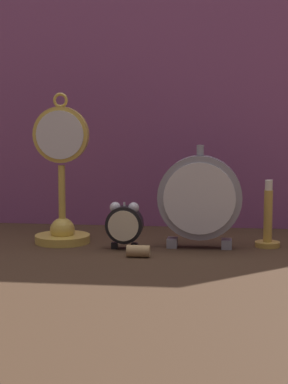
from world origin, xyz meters
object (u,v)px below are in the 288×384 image
object	(u,v)px
pocket_watch_on_stand	(62,191)
wine_cork	(136,251)
brass_candlestick	(268,225)
alarm_clock_twin_bell	(124,223)
mantel_clock_silver	(200,198)

from	to	relation	value
pocket_watch_on_stand	wine_cork	world-z (taller)	pocket_watch_on_stand
pocket_watch_on_stand	brass_candlestick	xyz separation A→B (m)	(0.41, 0.01, -0.06)
alarm_clock_twin_bell	wine_cork	xyz separation A→B (m)	(0.03, -0.07, -0.04)
alarm_clock_twin_bell	wine_cork	bearing A→B (deg)	-65.45
alarm_clock_twin_bell	wine_cork	world-z (taller)	alarm_clock_twin_bell
pocket_watch_on_stand	wine_cork	bearing A→B (deg)	-34.21
brass_candlestick	wine_cork	distance (m)	0.28
mantel_clock_silver	wine_cork	xyz separation A→B (m)	(-0.11, -0.09, -0.09)
brass_candlestick	wine_cork	xyz separation A→B (m)	(-0.25, -0.12, -0.03)
pocket_watch_on_stand	alarm_clock_twin_bell	size ratio (longest dim) A/B	3.30
pocket_watch_on_stand	brass_candlestick	size ratio (longest dim) A/B	2.28
pocket_watch_on_stand	alarm_clock_twin_bell	distance (m)	0.15
pocket_watch_on_stand	alarm_clock_twin_bell	xyz separation A→B (m)	(0.13, -0.04, -0.06)
alarm_clock_twin_bell	brass_candlestick	distance (m)	0.28
pocket_watch_on_stand	mantel_clock_silver	bearing A→B (deg)	-3.69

